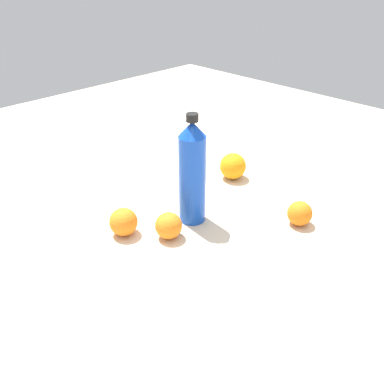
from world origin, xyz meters
TOP-DOWN VIEW (x-y plane):
  - ground_plane at (0.00, 0.00)m, footprint 2.40×2.40m
  - water_bottle at (0.00, 0.02)m, footprint 0.07×0.07m
  - orange_0 at (0.10, 0.03)m, footprint 0.07×0.07m
  - orange_1 at (-0.25, -0.06)m, footprint 0.08×0.08m
  - orange_2 at (0.17, -0.05)m, footprint 0.07×0.07m
  - orange_3 at (-0.17, 0.22)m, footprint 0.06×0.06m

SIDE VIEW (x-z plane):
  - ground_plane at x=0.00m, z-range 0.00..0.00m
  - orange_3 at x=-0.17m, z-range 0.00..0.06m
  - orange_0 at x=0.10m, z-range 0.00..0.07m
  - orange_2 at x=0.17m, z-range 0.00..0.07m
  - orange_1 at x=-0.25m, z-range 0.00..0.08m
  - water_bottle at x=0.00m, z-range -0.01..0.28m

